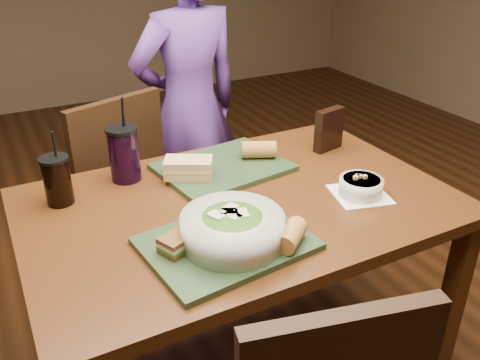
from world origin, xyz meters
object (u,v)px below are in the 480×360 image
object	(u,v)px
dining_table	(240,225)
tray_near	(226,243)
soup_bowl	(361,186)
tray_far	(223,167)
salad_bowl	(232,227)
diner	(189,110)
sandwich_near	(178,242)
baguette_far	(259,150)
cup_cola	(57,180)
chair_far	(118,188)
chip_bag	(329,130)
sandwich_far	(189,168)
cup_berry	(124,153)
baguette_near	(291,236)

from	to	relation	value
dining_table	tray_near	xyz separation A→B (m)	(-0.15, -0.20, 0.10)
soup_bowl	tray_far	bearing A→B (deg)	129.54
tray_far	salad_bowl	distance (m)	0.47
diner	salad_bowl	world-z (taller)	diner
tray_near	sandwich_near	distance (m)	0.13
tray_near	baguette_far	bearing A→B (deg)	51.19
tray_far	cup_cola	size ratio (longest dim) A/B	1.79
chair_far	dining_table	bearing A→B (deg)	-72.77
baguette_far	sandwich_near	bearing A→B (deg)	-139.20
dining_table	tray_far	xyz separation A→B (m)	(0.05, 0.22, 0.10)
dining_table	chair_far	distance (m)	0.74
dining_table	chip_bag	size ratio (longest dim) A/B	8.20
chair_far	cup_cola	size ratio (longest dim) A/B	3.98
dining_table	diner	distance (m)	0.88
cup_cola	tray_near	bearing A→B (deg)	-52.31
sandwich_far	chip_bag	world-z (taller)	chip_bag
chair_far	sandwich_near	world-z (taller)	chair_far
baguette_far	cup_berry	distance (m)	0.47
sandwich_near	diner	bearing A→B (deg)	66.00
chip_bag	baguette_near	bearing A→B (deg)	-147.02
diner	sandwich_near	distance (m)	1.14
dining_table	diner	size ratio (longest dim) A/B	0.87
dining_table	tray_near	distance (m)	0.27
chair_far	tray_far	world-z (taller)	chair_far
dining_table	salad_bowl	size ratio (longest dim) A/B	4.80
chair_far	sandwich_near	size ratio (longest dim) A/B	8.30
sandwich_near	cup_cola	xyz separation A→B (m)	(-0.22, 0.43, 0.04)
sandwich_near	sandwich_far	xyz separation A→B (m)	(0.19, 0.38, 0.01)
baguette_near	tray_far	bearing A→B (deg)	83.87
diner	sandwich_near	size ratio (longest dim) A/B	13.31
sandwich_near	baguette_far	world-z (taller)	baguette_far
tray_far	sandwich_far	distance (m)	0.14
soup_bowl	chip_bag	xyz separation A→B (m)	(0.13, 0.34, 0.05)
salad_bowl	sandwich_far	size ratio (longest dim) A/B	1.54
chair_far	cup_cola	distance (m)	0.61
diner	soup_bowl	distance (m)	1.01
dining_table	diner	xyz separation A→B (m)	(0.19, 0.85, 0.09)
dining_table	baguette_far	distance (m)	0.32
salad_bowl	cup_berry	xyz separation A→B (m)	(-0.13, 0.52, 0.03)
chair_far	soup_bowl	size ratio (longest dim) A/B	4.65
tray_near	sandwich_far	bearing A→B (deg)	81.48
sandwich_far	chip_bag	xyz separation A→B (m)	(0.56, -0.00, 0.03)
salad_bowl	baguette_far	size ratio (longest dim) A/B	2.24
tray_near	cup_cola	distance (m)	0.57
baguette_far	chip_bag	bearing A→B (deg)	-4.46
diner	tray_far	xyz separation A→B (m)	(-0.14, -0.64, 0.01)
sandwich_far	salad_bowl	bearing A→B (deg)	-96.58
dining_table	diner	bearing A→B (deg)	77.62
tray_far	baguette_near	size ratio (longest dim) A/B	3.77
diner	sandwich_far	size ratio (longest dim) A/B	8.51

